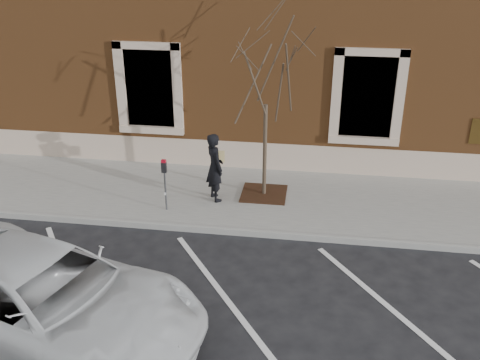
% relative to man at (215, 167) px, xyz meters
% --- Properties ---
extents(ground, '(120.00, 120.00, 0.00)m').
position_rel_man_xyz_m(ground, '(0.76, -1.40, -1.04)').
color(ground, '#28282B').
rests_on(ground, ground).
extents(sidewalk_near, '(40.00, 3.50, 0.15)m').
position_rel_man_xyz_m(sidewalk_near, '(0.76, 0.35, -0.96)').
color(sidewalk_near, '#A7A49C').
rests_on(sidewalk_near, ground).
extents(curb_near, '(40.00, 0.12, 0.15)m').
position_rel_man_xyz_m(curb_near, '(0.76, -1.45, -0.96)').
color(curb_near, '#9E9E99').
rests_on(curb_near, ground).
extents(parking_stripes, '(28.00, 4.40, 0.01)m').
position_rel_man_xyz_m(parking_stripes, '(0.76, -3.60, -1.03)').
color(parking_stripes, silver).
rests_on(parking_stripes, ground).
extents(building_civic, '(40.00, 8.62, 8.00)m').
position_rel_man_xyz_m(building_civic, '(0.76, 6.34, 2.96)').
color(building_civic, brown).
rests_on(building_civic, ground).
extents(man, '(0.70, 0.77, 1.77)m').
position_rel_man_xyz_m(man, '(0.00, 0.00, 0.00)').
color(man, black).
rests_on(man, sidewalk_near).
extents(parking_meter, '(0.12, 0.09, 1.33)m').
position_rel_man_xyz_m(parking_meter, '(-1.09, -0.75, 0.04)').
color(parking_meter, '#595B60').
rests_on(parking_meter, sidewalk_near).
extents(tree_grate, '(1.17, 1.17, 0.03)m').
position_rel_man_xyz_m(tree_grate, '(1.21, 0.46, -0.87)').
color(tree_grate, '#3A1B12').
rests_on(tree_grate, sidewalk_near).
extents(sapling, '(2.65, 2.65, 4.42)m').
position_rel_man_xyz_m(sapling, '(1.21, 0.46, 2.20)').
color(sapling, '#47372B').
rests_on(sapling, sidewalk_near).
extents(white_truck, '(6.18, 4.16, 1.57)m').
position_rel_man_xyz_m(white_truck, '(-1.91, -5.29, -0.25)').
color(white_truck, silver).
rests_on(white_truck, ground).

